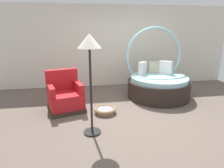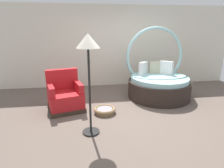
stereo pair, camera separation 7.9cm
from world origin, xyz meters
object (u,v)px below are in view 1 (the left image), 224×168
pet_basket (105,110)px  round_daybed (158,83)px  floor_lamp (90,51)px  red_armchair (65,96)px

pet_basket → round_daybed: bearing=29.4°
floor_lamp → round_daybed: bearing=41.5°
red_armchair → pet_basket: size_ratio=1.93×
red_armchair → pet_basket: 1.03m
pet_basket → floor_lamp: (-0.35, -0.83, 1.46)m
floor_lamp → pet_basket: bearing=67.2°
red_armchair → pet_basket: bearing=-22.6°
round_daybed → floor_lamp: (-1.98, -1.75, 1.13)m
pet_basket → floor_lamp: size_ratio=0.28×
round_daybed → red_armchair: 2.61m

